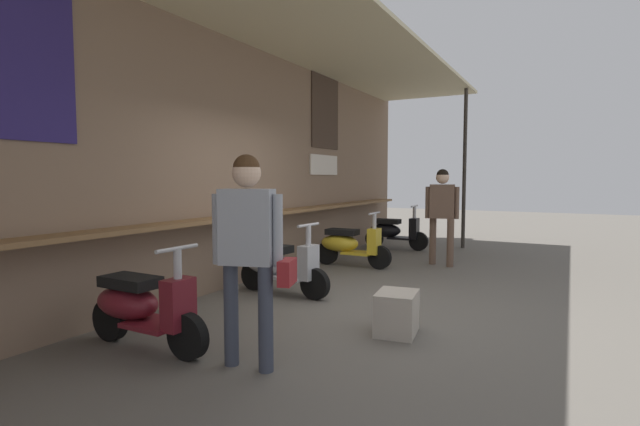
% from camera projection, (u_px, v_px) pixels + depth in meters
% --- Properties ---
extents(ground_plane, '(36.36, 36.36, 0.00)m').
position_uv_depth(ground_plane, '(351.00, 305.00, 5.78)').
color(ground_plane, '#605B54').
extents(market_stall_facade, '(12.98, 2.50, 3.67)m').
position_uv_depth(market_stall_facade, '(228.00, 143.00, 6.50)').
color(market_stall_facade, '#7F6651').
rests_on(market_stall_facade, ground_plane).
extents(scooter_maroon, '(0.46, 1.40, 0.97)m').
position_uv_depth(scooter_maroon, '(140.00, 306.00, 4.28)').
color(scooter_maroon, maroon).
rests_on(scooter_maroon, ground_plane).
extents(scooter_silver, '(0.49, 1.40, 0.97)m').
position_uv_depth(scooter_silver, '(278.00, 265.00, 6.29)').
color(scooter_silver, '#B2B5BA').
rests_on(scooter_silver, ground_plane).
extents(scooter_yellow, '(0.46, 1.40, 0.97)m').
position_uv_depth(scooter_yellow, '(348.00, 244.00, 8.26)').
color(scooter_yellow, gold).
rests_on(scooter_yellow, ground_plane).
extents(scooter_black, '(0.46, 1.40, 0.97)m').
position_uv_depth(scooter_black, '(392.00, 231.00, 10.29)').
color(scooter_black, black).
rests_on(scooter_black, ground_plane).
extents(shopper_with_handbag, '(0.41, 0.67, 1.73)m').
position_uv_depth(shopper_with_handbag, '(249.00, 238.00, 3.77)').
color(shopper_with_handbag, '#383D4C').
rests_on(shopper_with_handbag, ground_plane).
extents(shopper_browsing, '(0.27, 0.57, 1.70)m').
position_uv_depth(shopper_browsing, '(442.00, 206.00, 8.29)').
color(shopper_browsing, brown).
rests_on(shopper_browsing, ground_plane).
extents(merchandise_crate, '(0.52, 0.44, 0.42)m').
position_uv_depth(merchandise_crate, '(397.00, 313.00, 4.69)').
color(merchandise_crate, '#B2A899').
rests_on(merchandise_crate, ground_plane).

